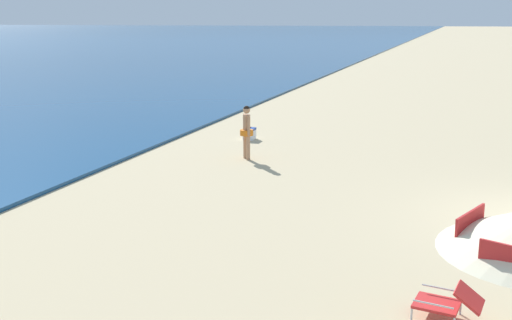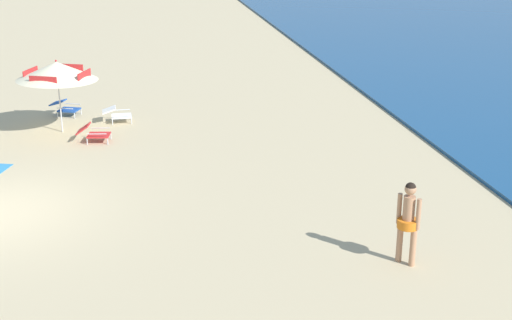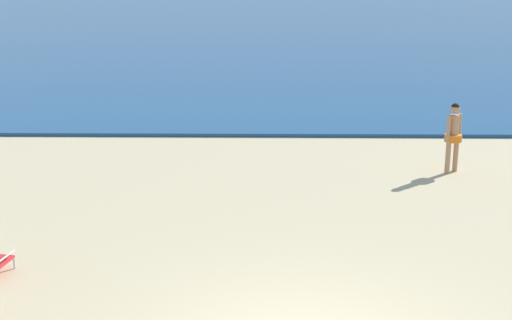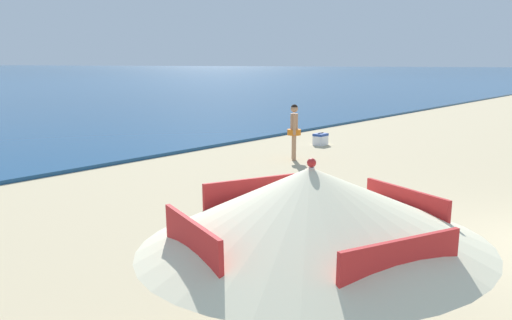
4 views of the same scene
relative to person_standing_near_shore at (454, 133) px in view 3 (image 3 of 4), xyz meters
The scene contains 1 object.
person_standing_near_shore is the anchor object (origin of this frame).
Camera 3 is at (-0.49, -7.74, 4.57)m, focal length 50.03 mm.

